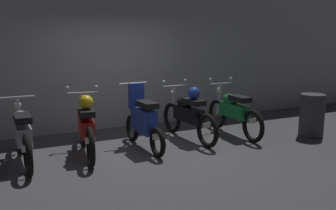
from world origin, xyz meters
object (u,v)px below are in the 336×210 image
(motorbike_slot_3, at_px, (188,113))
(motorbike_slot_4, at_px, (233,111))
(motorbike_slot_2, at_px, (143,120))
(motorbike_slot_1, at_px, (86,125))
(motorbike_slot_0, at_px, (23,134))
(trash_bin, at_px, (312,115))

(motorbike_slot_3, relative_size, motorbike_slot_4, 1.00)
(motorbike_slot_2, height_order, motorbike_slot_4, motorbike_slot_2)
(motorbike_slot_1, height_order, motorbike_slot_4, same)
(motorbike_slot_0, bearing_deg, motorbike_slot_2, -2.30)
(motorbike_slot_2, bearing_deg, motorbike_slot_1, 175.81)
(motorbike_slot_1, bearing_deg, motorbike_slot_0, 179.60)
(motorbike_slot_3, xyz_separation_m, motorbike_slot_4, (1.04, -0.07, -0.04))
(motorbike_slot_1, relative_size, trash_bin, 2.21)
(motorbike_slot_4, relative_size, trash_bin, 2.22)
(motorbike_slot_0, distance_m, motorbike_slot_4, 4.14)
(motorbike_slot_0, relative_size, motorbike_slot_4, 1.00)
(motorbike_slot_4, bearing_deg, motorbike_slot_0, 180.00)
(motorbike_slot_2, bearing_deg, motorbike_slot_4, 2.29)
(motorbike_slot_0, distance_m, motorbike_slot_1, 1.04)
(motorbike_slot_3, xyz_separation_m, trash_bin, (2.39, -0.90, -0.09))
(motorbike_slot_4, height_order, trash_bin, motorbike_slot_4)
(motorbike_slot_0, relative_size, trash_bin, 2.22)
(motorbike_slot_2, relative_size, motorbike_slot_3, 0.86)
(motorbike_slot_4, bearing_deg, motorbike_slot_3, 175.90)
(motorbike_slot_0, height_order, motorbike_slot_4, motorbike_slot_4)
(motorbike_slot_2, relative_size, motorbike_slot_4, 0.86)
(motorbike_slot_2, xyz_separation_m, motorbike_slot_3, (1.03, 0.16, 0.00))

